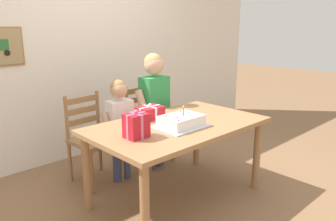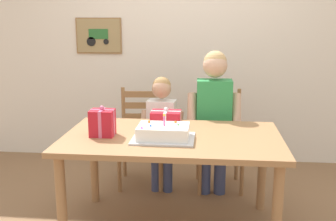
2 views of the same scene
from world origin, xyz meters
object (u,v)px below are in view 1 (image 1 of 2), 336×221
Objects in this scene: gift_box_beside_cake at (136,126)px; child_younger at (120,121)px; birthday_cake at (181,122)px; chair_left at (92,138)px; child_older at (154,100)px; dining_table at (177,133)px; gift_box_red_large at (150,113)px; chair_right at (148,124)px.

gift_box_beside_cake is 0.21× the size of child_younger.
birthday_cake reaches higher than chair_left.
child_older is 0.49m from child_younger.
dining_table is 1.48× the size of child_younger.
child_younger is (-0.16, 0.67, 0.00)m from dining_table.
dining_table is 6.98× the size of gift_box_beside_cake.
child_younger is (-0.47, 0.00, -0.14)m from child_older.
chair_left is at bearing 138.32° from child_younger.
gift_box_beside_cake is (-0.43, -0.34, 0.04)m from gift_box_red_large.
chair_right reaches higher than gift_box_red_large.
chair_left is at bearing 117.44° from gift_box_red_large.
birthday_cake is 0.79m from child_younger.
chair_left is (-0.30, 0.57, -0.33)m from gift_box_red_large.
chair_right is (0.74, 0.00, 0.00)m from chair_left.
gift_box_beside_cake is 1.32m from chair_right.
child_older reaches higher than dining_table.
dining_table is at bearing -76.80° from child_younger.
gift_box_red_large is at bearing -127.90° from chair_right.
chair_right is 0.39m from child_older.
birthday_cake is at bearing -113.64° from chair_right.
birthday_cake is 0.48× the size of chair_left.
chair_left is 1.00× the size of chair_right.
child_younger reaches higher than gift_box_red_large.
child_older is (-0.06, -0.19, 0.33)m from chair_right.
child_younger is at bearing 97.70° from birthday_cake.
chair_right is (0.37, 0.87, -0.19)m from dining_table.
gift_box_beside_cake reaches higher than chair_right.
dining_table is 1.73× the size of chair_left.
gift_box_beside_cake is at bearing -115.81° from child_younger.
gift_box_beside_cake is (-0.51, -0.05, 0.19)m from dining_table.
chair_left is at bearing 164.13° from child_older.
gift_box_beside_cake is at bearing -138.50° from child_older.
chair_left is at bearing 81.84° from gift_box_beside_cake.
birthday_cake is at bearing -71.54° from chair_left.
chair_right is at bearing 66.36° from birthday_cake.
chair_left reaches higher than dining_table.
birthday_cake is 0.46m from gift_box_beside_cake.
chair_left is at bearing 113.45° from dining_table.
gift_box_beside_cake reaches higher than gift_box_red_large.
gift_box_beside_cake is at bearing -133.70° from chair_right.
child_younger reaches higher than dining_table.
dining_table is 0.18m from birthday_cake.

